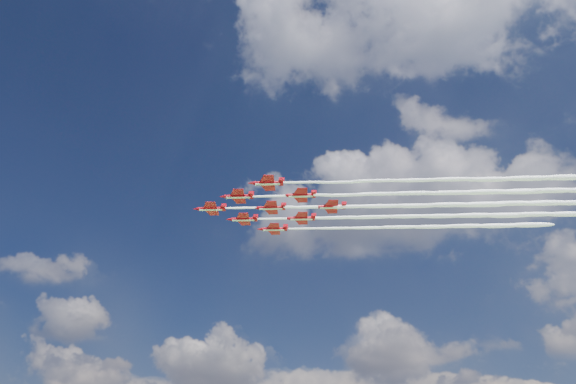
{
  "coord_description": "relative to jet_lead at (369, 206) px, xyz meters",
  "views": [
    {
      "loc": [
        62.99,
        -135.83,
        4.0
      ],
      "look_at": [
        8.32,
        -5.33,
        84.35
      ],
      "focal_mm": 35.0,
      "sensor_mm": 36.0,
      "label": 1
    }
  ],
  "objects": [
    {
      "name": "jet_row2_port",
      "position": [
        10.75,
        -3.54,
        0.0
      ],
      "size": [
        92.97,
        38.1,
        2.42
      ],
      "rotation": [
        0.0,
        0.0,
        0.36
      ],
      "color": "#AB0916"
    },
    {
      "name": "jet_row3_centre",
      "position": [
        16.47,
        6.24,
        0.0
      ],
      "size": [
        92.97,
        38.1,
        2.42
      ],
      "rotation": [
        0.0,
        0.0,
        0.36
      ],
      "color": "#AB0916"
    },
    {
      "name": "jet_row3_starb",
      "position": [
        11.43,
        19.55,
        0.0
      ],
      "size": [
        92.97,
        38.1,
        2.42
      ],
      "rotation": [
        0.0,
        0.0,
        0.36
      ],
      "color": "#AB0916"
    },
    {
      "name": "jet_lead",
      "position": [
        0.0,
        0.0,
        0.0
      ],
      "size": [
        92.97,
        38.1,
        2.42
      ],
      "rotation": [
        0.0,
        0.0,
        0.36
      ],
      "color": "#AB0916"
    },
    {
      "name": "jet_row4_starb",
      "position": [
        22.18,
        16.01,
        0.0
      ],
      "size": [
        92.97,
        38.1,
        2.42
      ],
      "rotation": [
        0.0,
        0.0,
        0.36
      ],
      "color": "#AB0916"
    },
    {
      "name": "jet_row3_port",
      "position": [
        21.51,
        -7.07,
        0.0
      ],
      "size": [
        92.97,
        38.1,
        2.42
      ],
      "rotation": [
        0.0,
        0.0,
        0.36
      ],
      "color": "#AB0916"
    },
    {
      "name": "jet_row2_starb",
      "position": [
        5.71,
        9.77,
        0.0
      ],
      "size": [
        92.97,
        38.1,
        2.42
      ],
      "rotation": [
        0.0,
        0.0,
        0.36
      ],
      "color": "#AB0916"
    },
    {
      "name": "jet_row4_port",
      "position": [
        27.22,
        2.7,
        0.0
      ],
      "size": [
        92.97,
        38.1,
        2.42
      ],
      "rotation": [
        0.0,
        0.0,
        0.36
      ],
      "color": "#AB0916"
    },
    {
      "name": "jet_tail",
      "position": [
        32.93,
        12.47,
        0.0
      ],
      "size": [
        92.97,
        38.1,
        2.42
      ],
      "rotation": [
        0.0,
        0.0,
        0.36
      ],
      "color": "#AB0916"
    }
  ]
}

